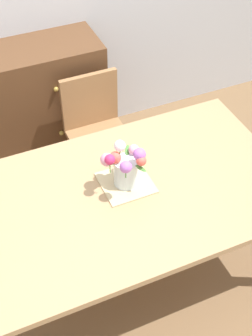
# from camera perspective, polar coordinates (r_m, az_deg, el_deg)

# --- Properties ---
(ground_plane) EXTENTS (12.00, 12.00, 0.00)m
(ground_plane) POSITION_cam_1_polar(r_m,az_deg,el_deg) (3.28, 0.19, -12.07)
(ground_plane) COLOR brown
(dining_table) EXTENTS (1.85, 1.11, 0.77)m
(dining_table) POSITION_cam_1_polar(r_m,az_deg,el_deg) (2.73, 0.22, -3.97)
(dining_table) COLOR tan
(dining_table) RESTS_ON ground_plane
(chair_far) EXTENTS (0.42, 0.42, 0.90)m
(chair_far) POSITION_cam_1_polar(r_m,az_deg,el_deg) (3.50, -3.57, 4.90)
(chair_far) COLOR #9E7047
(chair_far) RESTS_ON ground_plane
(dresser) EXTENTS (1.40, 0.47, 1.00)m
(dresser) POSITION_cam_1_polar(r_m,az_deg,el_deg) (3.75, -13.35, 6.41)
(dresser) COLOR brown
(dresser) RESTS_ON ground_plane
(placemat) EXTENTS (0.28, 0.28, 0.01)m
(placemat) POSITION_cam_1_polar(r_m,az_deg,el_deg) (2.72, 0.00, -1.75)
(placemat) COLOR #CCB789
(placemat) RESTS_ON dining_table
(flower_vase) EXTENTS (0.24, 0.24, 0.28)m
(flower_vase) POSITION_cam_1_polar(r_m,az_deg,el_deg) (2.61, -0.15, 0.26)
(flower_vase) COLOR silver
(flower_vase) RESTS_ON placemat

